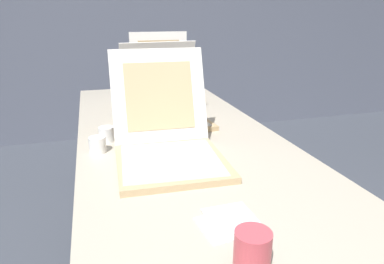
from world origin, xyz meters
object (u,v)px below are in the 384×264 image
object	(u,v)px
pizza_box_back	(165,89)
cup_white_mid	(107,134)
napkin_pile	(228,221)
table	(178,144)
pizza_box_middle	(164,112)
cup_printed_front	(252,252)
cup_white_near_center	(97,145)
pizza_box_front	(168,146)

from	to	relation	value
pizza_box_back	cup_white_mid	world-z (taller)	pizza_box_back
napkin_pile	cup_white_mid	bearing A→B (deg)	110.61
table	pizza_box_middle	distance (m)	0.21
pizza_box_back	napkin_pile	world-z (taller)	pizza_box_back
cup_white_mid	cup_printed_front	bearing A→B (deg)	-74.48
pizza_box_back	cup_white_near_center	size ratio (longest dim) A/B	6.17
napkin_pile	pizza_box_middle	bearing A→B (deg)	88.62
cup_white_near_center	table	bearing A→B (deg)	19.43
table	pizza_box_back	world-z (taller)	pizza_box_back
table	pizza_box_front	world-z (taller)	pizza_box_front
table	cup_white_mid	bearing A→B (deg)	-179.30
napkin_pile	table	bearing A→B (deg)	86.59
cup_white_mid	cup_printed_front	xyz separation A→B (m)	(0.24, -0.87, 0.02)
table	pizza_box_middle	bearing A→B (deg)	96.37
pizza_box_front	cup_white_near_center	world-z (taller)	pizza_box_front
pizza_box_front	pizza_box_middle	distance (m)	0.45
cup_white_mid	cup_white_near_center	xyz separation A→B (m)	(-0.04, -0.12, 0.00)
cup_printed_front	napkin_pile	xyz separation A→B (m)	(0.02, 0.18, -0.04)
table	pizza_box_middle	xyz separation A→B (m)	(-0.02, 0.18, 0.10)
pizza_box_back	cup_printed_front	bearing A→B (deg)	-96.74
cup_white_mid	cup_white_near_center	bearing A→B (deg)	-108.89
cup_white_mid	napkin_pile	size ratio (longest dim) A/B	0.41
pizza_box_front	napkin_pile	distance (m)	0.44
pizza_box_front	cup_white_mid	xyz separation A→B (m)	(-0.20, 0.26, -0.02)
table	pizza_box_front	xyz separation A→B (m)	(-0.10, -0.26, 0.10)
table	cup_printed_front	world-z (taller)	cup_printed_front
pizza_box_front	table	bearing A→B (deg)	72.08
table	cup_white_near_center	distance (m)	0.37
pizza_box_back	pizza_box_middle	bearing A→B (deg)	-103.66
cup_white_mid	napkin_pile	distance (m)	0.74
pizza_box_front	cup_printed_front	distance (m)	0.61
table	napkin_pile	distance (m)	0.70
table	cup_white_mid	size ratio (longest dim) A/B	33.27
pizza_box_front	cup_printed_front	bearing A→B (deg)	-83.98
pizza_box_front	napkin_pile	size ratio (longest dim) A/B	3.32
pizza_box_middle	cup_white_near_center	world-z (taller)	pizza_box_middle
cup_printed_front	pizza_box_middle	bearing A→B (deg)	87.80
pizza_box_middle	napkin_pile	xyz separation A→B (m)	(-0.02, -0.88, -0.05)
pizza_box_middle	pizza_box_back	world-z (taller)	pizza_box_back
table	cup_white_mid	world-z (taller)	cup_white_mid
cup_white_mid	cup_printed_front	distance (m)	0.90
pizza_box_front	cup_printed_front	size ratio (longest dim) A/B	5.61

